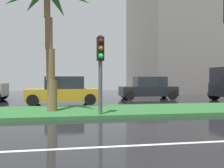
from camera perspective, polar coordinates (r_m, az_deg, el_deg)
palm_tree_centre_left at (r=12.30m, az=-14.12°, el=17.18°), size 4.00×3.68×6.09m
traffic_signal_median_right at (r=10.51m, az=-2.57°, el=5.32°), size 0.28×0.43×3.21m
car_in_traffic_second at (r=16.22m, az=-10.80°, el=-1.50°), size 4.30×2.02×1.72m
car_in_traffic_third at (r=20.12m, az=8.07°, el=-0.94°), size 4.30×2.02×1.72m
building_far_right at (r=34.89m, az=18.10°, el=10.43°), size 15.04×13.31×14.32m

